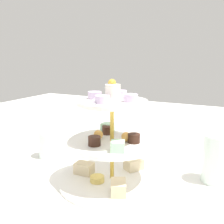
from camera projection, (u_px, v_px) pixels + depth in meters
ground_plane at (112, 181)px, 0.67m from camera, size 2.40×2.40×0.00m
tiered_serving_stand at (112, 149)px, 0.66m from camera, size 0.27×0.27×0.27m
water_glass_tall_right at (216, 159)px, 0.66m from camera, size 0.07×0.07×0.13m
water_glass_short_left at (49, 144)px, 0.83m from camera, size 0.06×0.06×0.08m
teacup_with_saucer at (87, 140)px, 0.93m from camera, size 0.09×0.09×0.05m
butter_knife_right at (151, 144)px, 0.95m from camera, size 0.03×0.17×0.00m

